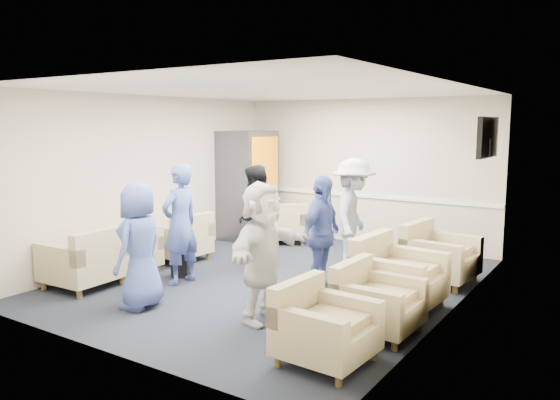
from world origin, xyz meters
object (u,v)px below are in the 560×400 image
Objects in this scene: person_back_right at (353,216)px; person_mid_right at (321,235)px; vending_machine at (248,185)px; person_front_left at (140,246)px; armchair_left_near at (86,262)px; armchair_right_midnear at (374,304)px; armchair_left_mid at (131,254)px; armchair_right_near at (321,329)px; armchair_right_midfar at (395,278)px; person_front_right at (263,252)px; person_back_left at (255,218)px; armchair_left_far at (181,240)px; person_mid_left at (180,224)px; armchair_right_far at (436,257)px; armchair_corner at (285,225)px.

person_mid_right is (0.08, -1.14, -0.08)m from person_back_right.
vending_machine reaches higher than person_back_right.
armchair_left_near is at bearing -107.67° from person_front_left.
vending_machine is at bearing 53.52° from armchair_right_midnear.
armchair_right_midnear is (4.02, -0.18, 0.02)m from armchair_left_mid.
armchair_right_near and armchair_right_midnear have the same top height.
person_mid_right is at bearing -38.26° from vending_machine.
armchair_left_near is 0.85m from armchair_left_mid.
person_back_right reaches higher than armchair_right_near.
armchair_right_midfar is 0.62× the size of person_front_right.
armchair_right_midnear is at bearing 45.52° from person_back_left.
person_front_right reaches higher than armchair_left_far.
person_front_right is at bearing 141.06° from armchair_right_midfar.
armchair_left_mid is 1.94m from person_back_left.
person_mid_left is at bearing 108.74° from person_mid_right.
armchair_right_midnear is at bearing 97.40° from armchair_left_near.
person_mid_left is at bearing 70.97° from armchair_right_near.
armchair_left_far is 1.07× the size of armchair_right_near.
armchair_left_far is at bearing -95.83° from person_back_left.
armchair_left_mid is 4.07m from armchair_right_near.
person_back_left is (0.43, 1.18, -0.04)m from person_mid_left.
person_front_right reaches higher than armchair_right_midnear.
armchair_left_far is at bearing 83.55° from person_mid_right.
person_mid_left is at bearing -36.13° from person_back_left.
vending_machine is 1.24× the size of person_mid_left.
person_front_right is (-0.07, -1.25, 0.02)m from person_mid_right.
armchair_right_far is 4.10m from person_front_left.
person_mid_left is (1.05, -2.99, -0.20)m from vending_machine.
armchair_right_midnear is 1.54m from person_mid_right.
vending_machine is at bearing 35.49° from person_front_right.
vending_machine is at bearing -171.07° from armchair_left_far.
person_mid_left reaches higher than armchair_right_near.
armchair_right_midfar reaches higher than armchair_corner.
armchair_left_mid is 3.40m from person_back_right.
vending_machine reaches higher than armchair_right_midfar.
armchair_left_mid is (-0.06, 0.85, -0.06)m from armchair_left_near.
armchair_left_mid is 0.80× the size of armchair_right_far.
person_mid_left is (-3.03, 0.22, 0.53)m from armchair_right_midnear.
person_front_left is (-2.70, -3.06, 0.42)m from armchair_right_far.
person_mid_left is (0.93, 0.89, 0.49)m from armchair_left_near.
armchair_left_near is at bearing 132.22° from armchair_right_far.
armchair_right_far is at bearing -0.02° from armchair_right_midfar.
armchair_left_near is at bearing 46.25° from armchair_corner.
person_back_right is (2.70, 0.88, 0.53)m from armchair_left_far.
person_back_right is (1.49, 2.85, 0.10)m from person_front_left.
armchair_left_near reaches higher than armchair_right_midnear.
person_back_left reaches higher than armchair_left_far.
person_mid_left is (-3.00, -2.03, 0.49)m from armchair_right_far.
person_front_right reaches higher than person_front_left.
armchair_right_near is 0.52× the size of person_back_left.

